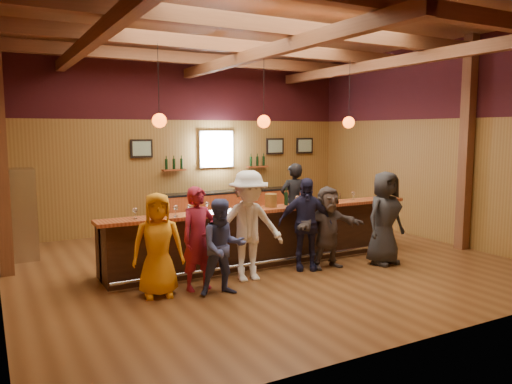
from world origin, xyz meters
The scene contains 27 objects.
room centered at (0.00, 0.06, 3.21)m, with size 9.04×9.00×4.52m.
bar_counter centered at (0.02, 0.15, 0.52)m, with size 6.30×1.07×1.11m.
back_bar_cabinet centered at (1.20, 3.72, 0.48)m, with size 4.00×0.52×0.95m.
window centered at (0.80, 3.95, 2.05)m, with size 0.95×0.09×0.95m.
framed_pictures centered at (1.67, 3.94, 2.10)m, with size 5.35×0.05×0.45m.
wine_shelves centered at (0.80, 3.88, 1.62)m, with size 3.00×0.18×0.30m.
pendant_lights centered at (0.00, 0.00, 2.71)m, with size 4.24×0.24×1.37m.
stainless_fridge centered at (-4.10, 2.60, 0.90)m, with size 0.70×0.70×1.80m, color silver.
customer_orange centered at (-2.35, -0.87, 0.80)m, with size 0.78×0.51×1.60m, color orange.
customer_redvest centered at (-1.68, -0.87, 0.83)m, with size 0.61×0.40×1.66m, color maroon.
customer_denim centered at (-1.45, -1.29, 0.75)m, with size 0.73×0.57×1.50m, color #414A83.
customer_white centered at (-0.75, -0.81, 0.94)m, with size 1.21×0.70×1.87m, color white.
customer_navy centered at (0.47, -0.71, 0.85)m, with size 0.99×0.41×1.69m, color #1E1C39.
customer_brown centered at (0.89, -0.82, 0.76)m, with size 1.41×0.45×1.53m, color #4E423E.
customer_dark centered at (2.01, -1.12, 0.89)m, with size 0.87×0.56×1.78m, color #28272A.
bartender centered at (1.52, 1.30, 0.90)m, with size 0.66×0.43×1.80m, color black.
ice_bucket centered at (0.08, -0.14, 1.23)m, with size 0.23×0.23×0.25m, color brown.
bottle_a centered at (0.44, -0.09, 1.24)m, with size 0.07×0.07×0.34m.
bottle_b centered at (0.86, -0.05, 1.26)m, with size 0.08×0.08×0.38m.
glass_a centered at (-2.49, -0.15, 1.24)m, with size 0.08×0.08×0.18m.
glass_b centered at (-1.84, -0.28, 1.25)m, with size 0.09×0.09×0.20m.
glass_c centered at (-1.57, -0.19, 1.23)m, with size 0.08×0.08×0.17m.
glass_d centered at (-1.22, -0.15, 1.25)m, with size 0.09×0.09×0.19m.
glass_e centered at (-0.56, -0.19, 1.23)m, with size 0.07×0.07×0.17m.
glass_f centered at (0.59, -0.26, 1.25)m, with size 0.09×0.09×0.20m.
glass_g centered at (1.20, -0.20, 1.25)m, with size 0.09×0.09×0.20m.
glass_h centered at (2.06, -0.13, 1.24)m, with size 0.08×0.08×0.18m.
Camera 1 is at (-4.61, -8.12, 2.53)m, focal length 35.00 mm.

